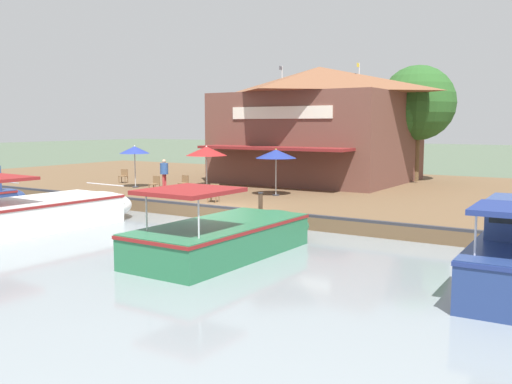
{
  "coord_description": "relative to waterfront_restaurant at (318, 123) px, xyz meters",
  "views": [
    {
      "loc": [
        19.71,
        14.67,
        4.19
      ],
      "look_at": [
        -1.0,
        1.47,
        1.3
      ],
      "focal_mm": 40.0,
      "sensor_mm": 36.0,
      "label": 1
    }
  ],
  "objects": [
    {
      "name": "tree_behind_restaurant",
      "position": [
        -3.0,
        5.22,
        1.16
      ],
      "size": [
        5.0,
        4.76,
        7.37
      ],
      "color": "brown",
      "rests_on": "quay_deck"
    },
    {
      "name": "patio_umbrella_far_corner",
      "position": [
        10.38,
        -1.09,
        -1.41
      ],
      "size": [
        2.07,
        2.07,
        2.56
      ],
      "color": "#B7B7B7",
      "rests_on": "quay_deck"
    },
    {
      "name": "motorboat_second_along",
      "position": [
        18.25,
        6.02,
        -3.61
      ],
      "size": [
        7.57,
        2.9,
        2.27
      ],
      "color": "#287047",
      "rests_on": "river_water"
    },
    {
      "name": "cafe_chair_far_corner_seat",
      "position": [
        11.93,
        0.52,
        -3.22
      ],
      "size": [
        0.53,
        0.53,
        0.85
      ],
      "color": "brown",
      "rests_on": "quay_deck"
    },
    {
      "name": "tree_upstream_bank",
      "position": [
        -6.24,
        -4.24,
        0.77
      ],
      "size": [
        5.01,
        4.77,
        6.99
      ],
      "color": "brown",
      "rests_on": "quay_deck"
    },
    {
      "name": "quay_deck",
      "position": [
        2.5,
        1.75,
        -4.0
      ],
      "size": [
        22.0,
        56.0,
        0.6
      ],
      "primitive_type": "cube",
      "color": "brown",
      "rests_on": "ground"
    },
    {
      "name": "cafe_chair_mid_patio",
      "position": [
        9.13,
        -3.61,
        -3.22
      ],
      "size": [
        0.46,
        0.46,
        0.85
      ],
      "color": "brown",
      "rests_on": "quay_deck"
    },
    {
      "name": "motorboat_nearest_quay",
      "position": [
        18.73,
        -2.97,
        -3.55
      ],
      "size": [
        8.8,
        3.52,
        2.21
      ],
      "color": "white",
      "rests_on": "river_water"
    },
    {
      "name": "quay_edge_fender",
      "position": [
        13.4,
        1.75,
        -3.65
      ],
      "size": [
        0.2,
        50.4,
        0.1
      ],
      "primitive_type": "cube",
      "color": "#2D2D33",
      "rests_on": "quay_deck"
    },
    {
      "name": "person_mid_patio",
      "position": [
        8.57,
        -5.53,
        -2.68
      ],
      "size": [
        0.46,
        0.46,
        1.64
      ],
      "color": "#B23338",
      "rests_on": "quay_deck"
    },
    {
      "name": "mooring_post",
      "position": [
        13.15,
        3.86,
        -3.29
      ],
      "size": [
        0.22,
        0.22,
        0.79
      ],
      "color": "#473323",
      "rests_on": "quay_deck"
    },
    {
      "name": "waterfront_restaurant",
      "position": [
        0.0,
        0.0,
        0.0
      ],
      "size": [
        11.77,
        11.41,
        7.47
      ],
      "color": "brown",
      "rests_on": "quay_deck"
    },
    {
      "name": "cafe_chair_beside_entrance",
      "position": [
        10.32,
        -4.64,
        -3.22
      ],
      "size": [
        0.48,
        0.48,
        0.85
      ],
      "color": "brown",
      "rests_on": "quay_deck"
    },
    {
      "name": "patio_umbrella_mid_patio_right",
      "position": [
        8.25,
        1.72,
        -1.57
      ],
      "size": [
        2.09,
        2.09,
        2.4
      ],
      "color": "#B7B7B7",
      "rests_on": "quay_deck"
    },
    {
      "name": "patio_umbrella_mid_patio_left",
      "position": [
        9.32,
        -7.08,
        -1.53
      ],
      "size": [
        1.73,
        1.73,
        2.42
      ],
      "color": "#B7B7B7",
      "rests_on": "quay_deck"
    },
    {
      "name": "ground_plane",
      "position": [
        13.5,
        1.75,
        -4.3
      ],
      "size": [
        220.0,
        220.0,
        0.0
      ],
      "primitive_type": "plane",
      "color": "#4C5B47"
    },
    {
      "name": "cafe_chair_back_row_seat",
      "position": [
        7.8,
        -9.58,
        -3.22
      ],
      "size": [
        0.57,
        0.57,
        0.85
      ],
      "color": "brown",
      "rests_on": "quay_deck"
    }
  ]
}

